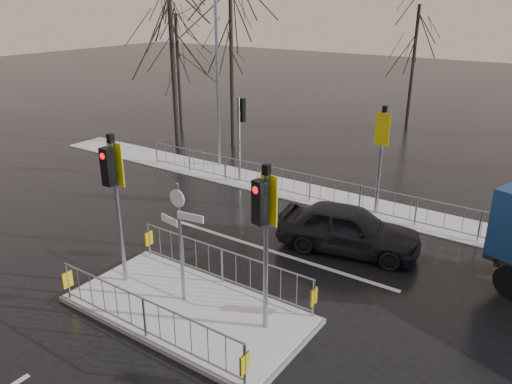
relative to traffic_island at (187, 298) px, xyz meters
The scene contains 11 objects.
ground 0.39m from the traffic_island, 42.90° to the right, with size 120.00×120.00×0.00m, color black.
snow_verge 8.60m from the traffic_island, 89.92° to the left, with size 30.00×2.00×0.04m, color white.
lane_markings 0.52m from the traffic_island, 88.07° to the right, with size 8.00×11.38×0.01m.
traffic_island is the anchor object (origin of this frame).
far_kerb_fixtures 8.11m from the traffic_island, 87.84° to the left, with size 18.00×0.65×3.83m.
car_far_lane 5.49m from the traffic_island, 70.14° to the left, with size 1.71×4.25×1.45m, color black.
tree_near_a 16.23m from the traffic_island, 133.66° to the left, with size 4.75×4.75×8.97m.
tree_near_b 15.57m from the traffic_island, 122.60° to the left, with size 4.00×4.00×7.55m.
tree_near_c 18.84m from the traffic_island, 132.79° to the left, with size 3.50×3.50×6.61m.
tree_far_a 22.52m from the traffic_island, 95.17° to the left, with size 3.75×3.75×7.08m.
street_lamp_left 12.17m from the traffic_island, 124.07° to the left, with size 1.25×0.18×8.20m.
Camera 1 is at (7.21, -7.58, 7.14)m, focal length 35.00 mm.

